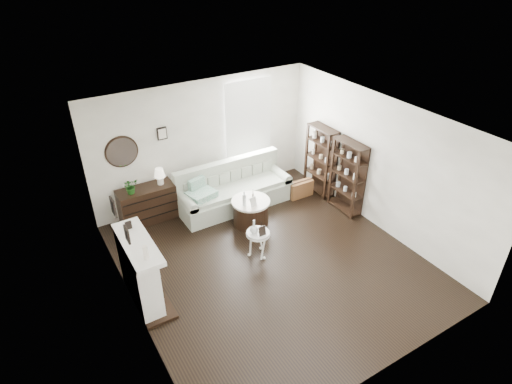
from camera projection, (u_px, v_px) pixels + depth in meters
room at (234, 125)px, 9.41m from camera, size 5.50×5.50×5.50m
fireplace at (140, 273)px, 6.85m from camera, size 0.50×1.40×1.84m
shelf_unit_far at (321, 160)px, 9.69m from camera, size 0.30×0.80×1.60m
shelf_unit_near at (347, 177)px, 9.03m from camera, size 0.30×0.80×1.60m
sofa at (234, 191)px, 9.45m from camera, size 2.52×0.87×0.98m
quilt at (201, 194)px, 8.86m from camera, size 0.64×0.57×0.14m
suitcase at (301, 189)px, 9.79m from camera, size 0.58×0.20×0.38m
dresser at (148, 204)px, 8.89m from camera, size 1.16×0.50×0.77m
table_lamp at (160, 176)px, 8.75m from camera, size 0.29×0.29×0.36m
potted_plant at (131, 186)px, 8.45m from camera, size 0.32×0.29×0.32m
drum_table at (251, 212)px, 8.84m from camera, size 0.79×0.79×0.55m
pedestal_table at (258, 234)px, 7.84m from camera, size 0.44×0.44×0.53m
eiffel_drum at (253, 194)px, 8.73m from camera, size 0.14×0.14×0.19m
bottle_drum at (244, 198)px, 8.46m from camera, size 0.08×0.08×0.33m
card_frame_drum at (253, 202)px, 8.47m from camera, size 0.16×0.10×0.20m
eiffel_ped at (261, 226)px, 7.83m from camera, size 0.10×0.10×0.16m
flask_ped at (254, 227)px, 7.72m from camera, size 0.15×0.15×0.28m
card_frame_ped at (262, 231)px, 7.69m from camera, size 0.14×0.05×0.18m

